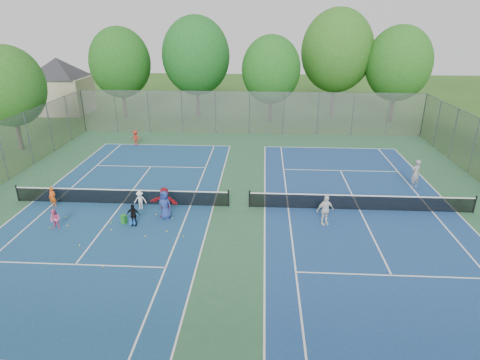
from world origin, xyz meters
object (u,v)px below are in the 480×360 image
net_right (360,203)px  ball_hopper (124,219)px  net_left (122,197)px  ball_crate (133,222)px  instructor (415,174)px

net_right → ball_hopper: size_ratio=25.49×
net_left → ball_crate: (1.39, -2.45, -0.32)m
net_right → ball_hopper: (-13.07, -2.42, -0.20)m
ball_crate → instructor: bearing=19.6°
ball_hopper → net_right: bearing=10.5°
instructor → net_right: bearing=12.5°
net_left → ball_hopper: net_left is taller
ball_crate → ball_hopper: (-0.47, 0.03, 0.11)m
ball_crate → instructor: size_ratio=0.17×
ball_hopper → instructor: instructor is taller
net_right → ball_crate: net_right is taller
net_left → instructor: 18.58m
ball_hopper → ball_crate: bearing=-4.1°
net_left → ball_hopper: (0.93, -2.42, -0.20)m
net_right → ball_hopper: net_right is taller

